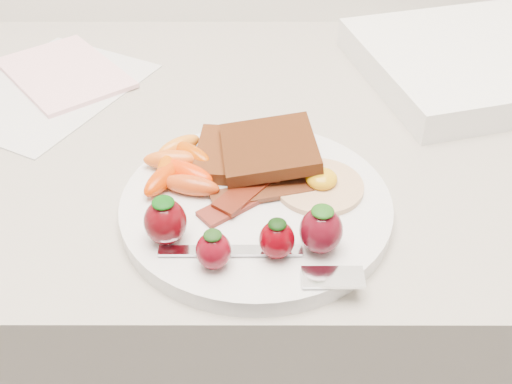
{
  "coord_description": "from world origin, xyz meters",
  "views": [
    {
      "loc": [
        0.03,
        1.05,
        1.32
      ],
      "look_at": [
        0.03,
        1.54,
        0.93
      ],
      "focal_mm": 45.0,
      "sensor_mm": 36.0,
      "label": 1
    }
  ],
  "objects": [
    {
      "name": "counter",
      "position": [
        0.0,
        1.7,
        0.45
      ],
      "size": [
        2.0,
        0.6,
        0.9
      ],
      "primitive_type": "cube",
      "color": "gray",
      "rests_on": "ground"
    },
    {
      "name": "paper_sheet",
      "position": [
        -0.25,
        1.79,
        0.9
      ],
      "size": [
        0.28,
        0.31,
        0.0
      ],
      "primitive_type": "cube",
      "rotation": [
        0.0,
        0.0,
        -0.49
      ],
      "color": "silver",
      "rests_on": "counter"
    },
    {
      "name": "strawberries",
      "position": [
        0.02,
        1.47,
        0.94
      ],
      "size": [
        0.18,
        0.07,
        0.05
      ],
      "color": "#4D050B",
      "rests_on": "plate"
    },
    {
      "name": "toast_upper",
      "position": [
        0.04,
        1.6,
        0.94
      ],
      "size": [
        0.11,
        0.11,
        0.02
      ],
      "primitive_type": "cube",
      "rotation": [
        0.0,
        -0.1,
        0.11
      ],
      "color": "black",
      "rests_on": "toast_lower"
    },
    {
      "name": "fork",
      "position": [
        0.04,
        1.45,
        0.92
      ],
      "size": [
        0.18,
        0.05,
        0.0
      ],
      "color": "silver",
      "rests_on": "plate"
    },
    {
      "name": "appliance",
      "position": [
        0.34,
        1.84,
        0.92
      ],
      "size": [
        0.4,
        0.35,
        0.04
      ],
      "primitive_type": "cube",
      "rotation": [
        0.0,
        0.0,
        0.27
      ],
      "color": "white",
      "rests_on": "counter"
    },
    {
      "name": "toast_lower",
      "position": [
        0.01,
        1.61,
        0.93
      ],
      "size": [
        0.1,
        0.1,
        0.01
      ],
      "primitive_type": "cube",
      "rotation": [
        0.0,
        0.0,
        -0.08
      ],
      "color": "#421A05",
      "rests_on": "plate"
    },
    {
      "name": "plate",
      "position": [
        0.03,
        1.54,
        0.91
      ],
      "size": [
        0.27,
        0.27,
        0.02
      ],
      "primitive_type": "cylinder",
      "color": "silver",
      "rests_on": "counter"
    },
    {
      "name": "baby_carrots",
      "position": [
        -0.05,
        1.58,
        0.93
      ],
      "size": [
        0.09,
        0.11,
        0.02
      ],
      "color": "#D55917",
      "rests_on": "plate"
    },
    {
      "name": "fried_egg",
      "position": [
        0.09,
        1.56,
        0.92
      ],
      "size": [
        0.11,
        0.11,
        0.02
      ],
      "color": "beige",
      "rests_on": "plate"
    },
    {
      "name": "bacon_strips",
      "position": [
        0.02,
        1.55,
        0.92
      ],
      "size": [
        0.12,
        0.11,
        0.01
      ],
      "color": "#411508",
      "rests_on": "plate"
    },
    {
      "name": "notepad",
      "position": [
        -0.23,
        1.83,
        0.91
      ],
      "size": [
        0.21,
        0.22,
        0.01
      ],
      "primitive_type": "cube",
      "rotation": [
        0.0,
        0.0,
        0.66
      ],
      "color": "#F6BBC3",
      "rests_on": "paper_sheet"
    }
  ]
}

